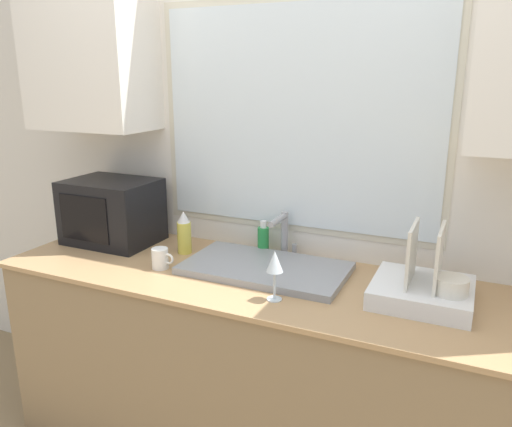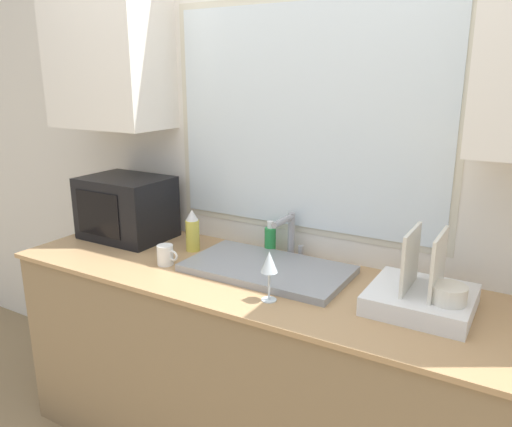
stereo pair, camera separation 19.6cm
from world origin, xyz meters
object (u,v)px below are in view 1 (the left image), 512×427
(spray_bottle, at_px, (184,233))
(soap_bottle, at_px, (263,239))
(faucet, at_px, (283,231))
(mug_near_sink, at_px, (160,258))
(microwave, at_px, (112,211))
(wine_glass, at_px, (275,263))
(dish_rack, at_px, (424,288))

(spray_bottle, height_order, soap_bottle, spray_bottle)
(faucet, height_order, mug_near_sink, faucet)
(microwave, relative_size, spray_bottle, 2.14)
(spray_bottle, xyz_separation_m, soap_bottle, (0.34, 0.15, -0.03))
(spray_bottle, relative_size, wine_glass, 1.05)
(faucet, bearing_deg, wine_glass, -72.52)
(microwave, height_order, soap_bottle, microwave)
(microwave, distance_m, wine_glass, 1.03)
(dish_rack, distance_m, soap_bottle, 0.78)
(dish_rack, relative_size, mug_near_sink, 3.41)
(mug_near_sink, bearing_deg, microwave, 154.25)
(microwave, height_order, spray_bottle, microwave)
(dish_rack, relative_size, wine_glass, 1.84)
(faucet, relative_size, soap_bottle, 1.32)
(faucet, height_order, microwave, microwave)
(soap_bottle, relative_size, mug_near_sink, 1.51)
(faucet, bearing_deg, mug_near_sink, -140.94)
(dish_rack, height_order, spray_bottle, dish_rack)
(microwave, xyz_separation_m, wine_glass, (0.99, -0.29, -0.01))
(dish_rack, height_order, soap_bottle, dish_rack)
(mug_near_sink, distance_m, wine_glass, 0.58)
(soap_bottle, bearing_deg, mug_near_sink, -132.21)
(soap_bottle, bearing_deg, spray_bottle, -156.21)
(dish_rack, relative_size, spray_bottle, 1.76)
(faucet, relative_size, wine_glass, 1.07)
(microwave, xyz_separation_m, spray_bottle, (0.41, 0.01, -0.06))
(spray_bottle, bearing_deg, mug_near_sink, -86.79)
(faucet, bearing_deg, soap_bottle, 174.44)
(faucet, height_order, wine_glass, faucet)
(faucet, distance_m, microwave, 0.87)
(spray_bottle, bearing_deg, dish_rack, -4.42)
(soap_bottle, relative_size, wine_glass, 0.81)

